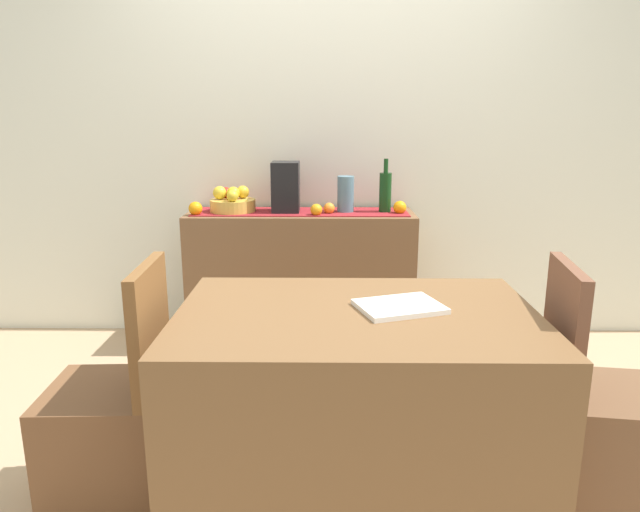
# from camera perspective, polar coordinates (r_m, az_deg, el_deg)

# --- Properties ---
(ground_plane) EXTENTS (6.40, 6.40, 0.02)m
(ground_plane) POSITION_cam_1_polar(r_m,az_deg,el_deg) (2.81, 1.04, -16.05)
(ground_plane) COLOR tan
(ground_plane) RESTS_ON ground
(room_wall_rear) EXTENTS (6.40, 0.06, 2.70)m
(room_wall_rear) POSITION_cam_1_polar(r_m,az_deg,el_deg) (3.62, 1.03, 13.22)
(room_wall_rear) COLOR silver
(room_wall_rear) RESTS_ON ground
(sideboard_console) EXTENTS (1.35, 0.42, 0.83)m
(sideboard_console) POSITION_cam_1_polar(r_m,az_deg,el_deg) (3.50, -1.88, -2.34)
(sideboard_console) COLOR brown
(sideboard_console) RESTS_ON ground
(table_runner) EXTENTS (1.26, 0.32, 0.01)m
(table_runner) POSITION_cam_1_polar(r_m,az_deg,el_deg) (3.41, -1.94, 4.43)
(table_runner) COLOR maroon
(table_runner) RESTS_ON sideboard_console
(fruit_bowl) EXTENTS (0.27, 0.27, 0.07)m
(fruit_bowl) POSITION_cam_1_polar(r_m,az_deg,el_deg) (3.44, -8.69, 5.02)
(fruit_bowl) COLOR gold
(fruit_bowl) RESTS_ON table_runner
(apple_front) EXTENTS (0.08, 0.08, 0.08)m
(apple_front) POSITION_cam_1_polar(r_m,az_deg,el_deg) (3.42, -8.66, 6.22)
(apple_front) COLOR gold
(apple_front) RESTS_ON fruit_bowl
(apple_upper) EXTENTS (0.08, 0.08, 0.08)m
(apple_upper) POSITION_cam_1_polar(r_m,az_deg,el_deg) (3.47, -7.72, 6.35)
(apple_upper) COLOR gold
(apple_upper) RESTS_ON fruit_bowl
(apple_left) EXTENTS (0.06, 0.06, 0.06)m
(apple_left) POSITION_cam_1_polar(r_m,az_deg,el_deg) (3.50, -9.36, 6.27)
(apple_left) COLOR red
(apple_left) RESTS_ON fruit_bowl
(apple_right) EXTENTS (0.08, 0.08, 0.08)m
(apple_right) POSITION_cam_1_polar(r_m,az_deg,el_deg) (3.44, -9.99, 6.23)
(apple_right) COLOR gold
(apple_right) RESTS_ON fruit_bowl
(apple_rear) EXTENTS (0.07, 0.07, 0.07)m
(apple_rear) POSITION_cam_1_polar(r_m,az_deg,el_deg) (3.34, -8.74, 5.94)
(apple_rear) COLOR gold
(apple_rear) RESTS_ON fruit_bowl
(wine_bottle) EXTENTS (0.07, 0.07, 0.32)m
(wine_bottle) POSITION_cam_1_polar(r_m,az_deg,el_deg) (3.40, 6.53, 6.40)
(wine_bottle) COLOR #133915
(wine_bottle) RESTS_ON sideboard_console
(coffee_maker) EXTENTS (0.16, 0.18, 0.30)m
(coffee_maker) POSITION_cam_1_polar(r_m,az_deg,el_deg) (3.39, -3.44, 6.86)
(coffee_maker) COLOR black
(coffee_maker) RESTS_ON sideboard_console
(ceramic_vase) EXTENTS (0.10, 0.10, 0.21)m
(ceramic_vase) POSITION_cam_1_polar(r_m,az_deg,el_deg) (3.39, 2.57, 6.16)
(ceramic_vase) COLOR slate
(ceramic_vase) RESTS_ON sideboard_console
(orange_loose_mid) EXTENTS (0.08, 0.08, 0.08)m
(orange_loose_mid) POSITION_cam_1_polar(r_m,az_deg,el_deg) (3.38, 7.97, 4.82)
(orange_loose_mid) COLOR orange
(orange_loose_mid) RESTS_ON sideboard_console
(orange_loose_far) EXTENTS (0.08, 0.08, 0.08)m
(orange_loose_far) POSITION_cam_1_polar(r_m,az_deg,el_deg) (3.37, -12.33, 4.65)
(orange_loose_far) COLOR orange
(orange_loose_far) RESTS_ON sideboard_console
(orange_loose_end) EXTENTS (0.07, 0.07, 0.07)m
(orange_loose_end) POSITION_cam_1_polar(r_m,az_deg,el_deg) (3.28, -0.37, 4.63)
(orange_loose_end) COLOR orange
(orange_loose_end) RESTS_ON sideboard_console
(orange_loose_near_bowl) EXTENTS (0.07, 0.07, 0.07)m
(orange_loose_near_bowl) POSITION_cam_1_polar(r_m,az_deg,el_deg) (3.34, 0.92, 4.78)
(orange_loose_near_bowl) COLOR orange
(orange_loose_near_bowl) RESTS_ON sideboard_console
(dining_table) EXTENTS (1.24, 0.83, 0.74)m
(dining_table) POSITION_cam_1_polar(r_m,az_deg,el_deg) (2.12, 3.54, -15.06)
(dining_table) COLOR brown
(dining_table) RESTS_ON ground
(open_book) EXTENTS (0.33, 0.29, 0.02)m
(open_book) POSITION_cam_1_polar(r_m,az_deg,el_deg) (2.00, 7.95, -5.02)
(open_book) COLOR white
(open_book) RESTS_ON dining_table
(chair_near_window) EXTENTS (0.42, 0.42, 0.90)m
(chair_near_window) POSITION_cam_1_polar(r_m,az_deg,el_deg) (2.30, -20.02, -16.35)
(chair_near_window) COLOR brown
(chair_near_window) RESTS_ON ground
(chair_by_corner) EXTENTS (0.45, 0.45, 0.90)m
(chair_by_corner) POSITION_cam_1_polar(r_m,az_deg,el_deg) (2.38, 26.14, -15.91)
(chair_by_corner) COLOR brown
(chair_by_corner) RESTS_ON ground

